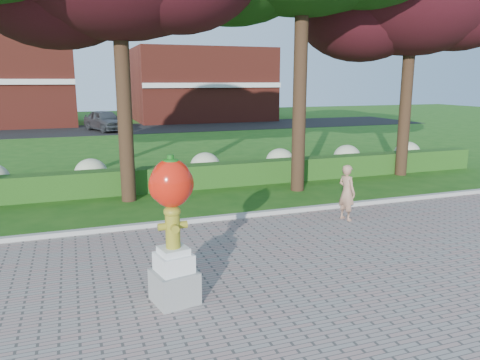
# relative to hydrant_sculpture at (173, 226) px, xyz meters

# --- Properties ---
(ground) EXTENTS (100.00, 100.00, 0.00)m
(ground) POSITION_rel_hydrant_sculpture_xyz_m (2.10, 1.16, -1.34)
(ground) COLOR #1E5114
(ground) RESTS_ON ground
(curb) EXTENTS (40.00, 0.18, 0.15)m
(curb) POSITION_rel_hydrant_sculpture_xyz_m (2.10, 4.16, -1.27)
(curb) COLOR #ADADA5
(curb) RESTS_ON ground
(lawn_hedge) EXTENTS (24.00, 0.70, 0.80)m
(lawn_hedge) POSITION_rel_hydrant_sculpture_xyz_m (2.10, 8.16, -0.94)
(lawn_hedge) COLOR #1E4112
(lawn_hedge) RESTS_ON ground
(hydrangea_row) EXTENTS (20.10, 1.10, 0.99)m
(hydrangea_row) POSITION_rel_hydrant_sculpture_xyz_m (2.67, 9.16, -0.79)
(hydrangea_row) COLOR #ACB98D
(hydrangea_row) RESTS_ON ground
(street) EXTENTS (50.00, 8.00, 0.02)m
(street) POSITION_rel_hydrant_sculpture_xyz_m (2.10, 29.16, -1.33)
(street) COLOR black
(street) RESTS_ON ground
(building_right) EXTENTS (12.00, 8.00, 6.40)m
(building_right) POSITION_rel_hydrant_sculpture_xyz_m (10.10, 35.16, 1.86)
(building_right) COLOR maroon
(building_right) RESTS_ON ground
(hydrant_sculpture) EXTENTS (0.79, 0.79, 2.46)m
(hydrant_sculpture) POSITION_rel_hydrant_sculpture_xyz_m (0.00, 0.00, 0.00)
(hydrant_sculpture) COLOR gray
(hydrant_sculpture) RESTS_ON walkway
(woman) EXTENTS (0.46, 0.60, 1.46)m
(woman) POSITION_rel_hydrant_sculpture_xyz_m (5.21, 3.07, -0.57)
(woman) COLOR #A77A5F
(woman) RESTS_ON walkway
(parked_car) EXTENTS (3.17, 4.75, 1.50)m
(parked_car) POSITION_rel_hydrant_sculpture_xyz_m (0.89, 28.12, -0.57)
(parked_car) COLOR #404448
(parked_car) RESTS_ON street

